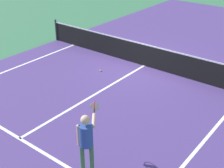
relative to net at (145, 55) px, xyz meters
The scene contains 7 objects.
ground_plane 0.49m from the net, ahead, with size 60.00×60.00×0.00m, color #38724C.
court_surface_inbounds 0.49m from the net, ahead, with size 10.62×24.40×0.00m, color #4C387A.
line_service_near 6.42m from the net, 90.00° to the right, with size 8.22×0.10×0.01m, color white.
line_center_service 3.24m from the net, 90.00° to the right, with size 0.10×6.40×0.01m, color white.
net is the anchor object (origin of this frame).
player_near 6.61m from the net, 69.21° to the right, with size 0.68×1.07×1.59m.
tennis_ball_near_net 1.96m from the net, 124.67° to the right, with size 0.07×0.07×0.07m, color #CCE033.
Camera 1 is at (6.43, -10.44, 5.37)m, focal length 50.66 mm.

